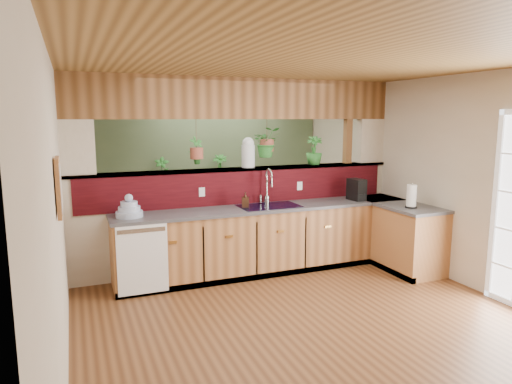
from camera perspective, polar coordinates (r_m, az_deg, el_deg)
name	(u,v)px	position (r m, az deg, el deg)	size (l,w,h in m)	color
ground	(283,299)	(5.42, 3.38, -13.17)	(4.60, 7.00, 0.01)	brown
ceiling	(285,67)	(5.04, 3.67, 15.29)	(4.60, 7.00, 0.01)	brown
wall_back	(201,161)	(8.35, -6.92, 3.91)	(4.60, 0.02, 2.60)	beige
wall_left	(59,202)	(4.59, -23.38, -1.15)	(0.02, 7.00, 2.60)	beige
wall_right	(444,178)	(6.40, 22.44, 1.66)	(0.02, 7.00, 2.60)	beige
pass_through_partition	(244,182)	(6.33, -1.52, 1.28)	(4.60, 0.21, 2.60)	beige
pass_through_ledge	(242,169)	(6.30, -1.78, 2.89)	(4.60, 0.21, 0.04)	brown
header_beam	(241,99)	(6.26, -1.83, 11.60)	(4.60, 0.15, 0.55)	brown
sage_backwall	(201,161)	(8.33, -6.88, 3.89)	(4.55, 0.02, 2.55)	#556B49
countertop	(311,236)	(6.38, 6.88, -5.52)	(4.14, 1.52, 0.90)	#935D32
dishwasher	(143,259)	(5.47, -13.99, -8.16)	(0.58, 0.03, 0.82)	white
navy_sink	(269,212)	(6.13, 1.65, -2.48)	(0.82, 0.50, 0.18)	black
framed_print	(59,187)	(3.76, -23.43, 0.57)	(0.04, 0.35, 0.45)	#935D32
faucet	(268,185)	(6.23, 1.49, 0.92)	(0.22, 0.22, 0.49)	#B7B7B2
dish_stack	(129,210)	(5.63, -15.56, -2.16)	(0.32, 0.32, 0.28)	#A4B2D3
soap_dispenser	(245,200)	(6.01, -1.34, -0.98)	(0.09, 0.09, 0.20)	#3C2316
coffee_maker	(357,190)	(6.68, 12.49, 0.19)	(0.16, 0.28, 0.31)	black
paper_towel	(411,197)	(6.31, 18.86, -0.54)	(0.15, 0.15, 0.33)	black
glass_jar	(248,152)	(6.31, -0.99, 4.98)	(0.19, 0.19, 0.41)	silver
ledge_plant_right	(314,150)	(6.75, 7.28, 5.19)	(0.23, 0.23, 0.42)	#266A26
hanging_plant_a	(196,142)	(6.08, -7.46, 6.27)	(0.23, 0.19, 0.52)	brown
hanging_plant_b	(267,129)	(6.40, 1.37, 7.85)	(0.45, 0.41, 0.54)	brown
shelving_console	(196,207)	(8.18, -7.46, -1.88)	(1.33, 0.36, 0.89)	black
shelf_plant_a	(162,171)	(7.95, -11.66, 2.64)	(0.25, 0.17, 0.47)	#266A26
shelf_plant_b	(220,168)	(8.20, -4.54, 3.02)	(0.27, 0.27, 0.48)	#266A26
floor_plant	(291,217)	(7.88, 4.43, -3.07)	(0.70, 0.61, 0.78)	#266A26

